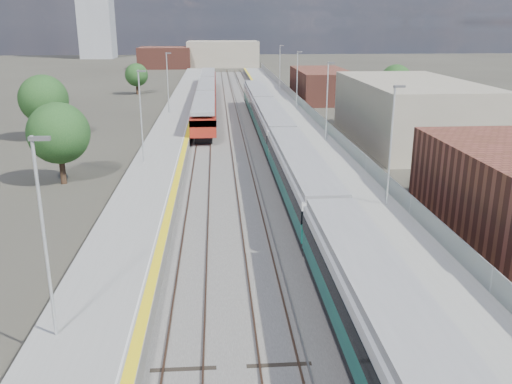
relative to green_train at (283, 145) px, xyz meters
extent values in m
plane|color=#47443A|center=(-1.50, 15.35, -2.16)|extent=(320.00, 320.00, 0.00)
cube|color=#565451|center=(-3.75, 17.85, -2.13)|extent=(10.50, 155.00, 0.06)
cube|color=#4C3323|center=(-0.72, 20.35, -2.05)|extent=(0.07, 160.00, 0.14)
cube|color=#4C3323|center=(0.72, 20.35, -2.05)|extent=(0.07, 160.00, 0.14)
cube|color=#4C3323|center=(-4.22, 20.35, -2.05)|extent=(0.07, 160.00, 0.14)
cube|color=#4C3323|center=(-2.78, 20.35, -2.05)|extent=(0.07, 160.00, 0.14)
cube|color=#4C3323|center=(-7.72, 20.35, -2.05)|extent=(0.07, 160.00, 0.14)
cube|color=#4C3323|center=(-6.28, 20.35, -2.05)|extent=(0.07, 160.00, 0.14)
cube|color=gray|center=(-1.05, 20.35, -2.06)|extent=(0.08, 160.00, 0.10)
cube|color=gray|center=(-2.45, 20.35, -2.06)|extent=(0.08, 160.00, 0.10)
cube|color=slate|center=(3.75, 17.85, -1.66)|extent=(4.70, 155.00, 1.00)
cube|color=gray|center=(3.75, 17.85, -1.15)|extent=(4.70, 155.00, 0.03)
cube|color=yellow|center=(1.65, 17.85, -1.13)|extent=(0.40, 155.00, 0.01)
cube|color=gray|center=(5.95, 17.85, -0.56)|extent=(0.06, 155.00, 1.20)
cylinder|color=#9EA0A3|center=(5.10, -12.65, 2.61)|extent=(0.12, 0.12, 7.50)
cube|color=#4C4C4F|center=(5.35, -12.65, 6.26)|extent=(0.70, 0.18, 0.14)
cylinder|color=#9EA0A3|center=(5.10, 7.35, 2.61)|extent=(0.12, 0.12, 7.50)
cube|color=#4C4C4F|center=(5.35, 7.35, 6.26)|extent=(0.70, 0.18, 0.14)
cylinder|color=#9EA0A3|center=(5.10, 27.35, 2.61)|extent=(0.12, 0.12, 7.50)
cube|color=#4C4C4F|center=(5.35, 27.35, 6.26)|extent=(0.70, 0.18, 0.14)
cylinder|color=#9EA0A3|center=(5.10, 47.35, 2.61)|extent=(0.12, 0.12, 7.50)
cube|color=#4C4C4F|center=(5.35, 47.35, 6.26)|extent=(0.70, 0.18, 0.14)
cube|color=slate|center=(-10.55, 17.85, -1.66)|extent=(4.30, 155.00, 1.00)
cube|color=gray|center=(-10.55, 17.85, -1.15)|extent=(4.30, 155.00, 0.03)
cube|color=yellow|center=(-8.65, 17.85, -1.13)|extent=(0.45, 155.00, 0.01)
cube|color=silver|center=(-9.00, 17.85, -1.13)|extent=(0.08, 155.00, 0.01)
cylinder|color=#9EA0A3|center=(-11.70, -26.65, 2.61)|extent=(0.12, 0.12, 7.50)
cube|color=#4C4C4F|center=(-11.45, -26.65, 6.26)|extent=(0.70, 0.18, 0.14)
cylinder|color=#9EA0A3|center=(-11.70, -0.65, 2.61)|extent=(0.12, 0.12, 7.50)
cube|color=#4C4C4F|center=(-11.45, -0.65, 6.26)|extent=(0.70, 0.18, 0.14)
cylinder|color=#9EA0A3|center=(-11.70, 25.35, 2.61)|extent=(0.12, 0.12, 7.50)
cube|color=#4C4C4F|center=(-11.45, 25.35, 6.26)|extent=(0.70, 0.18, 0.14)
cube|color=gray|center=(14.50, 10.35, 1.04)|extent=(11.00, 22.00, 6.40)
cube|color=brown|center=(11.50, 43.35, 0.24)|extent=(8.00, 18.00, 4.80)
cube|color=gray|center=(-3.50, 115.35, 1.34)|extent=(20.00, 14.00, 7.00)
cube|color=brown|center=(-19.50, 110.35, 0.64)|extent=(14.00, 12.00, 5.60)
cube|color=black|center=(0.00, -28.78, -1.31)|extent=(2.63, 18.83, 0.44)
cube|color=#10524F|center=(0.00, -28.78, -0.53)|extent=(2.72, 18.83, 1.10)
cube|color=black|center=(0.00, -28.78, 0.33)|extent=(2.78, 18.83, 0.75)
cube|color=silver|center=(0.00, -28.78, 0.93)|extent=(2.72, 18.83, 0.46)
cube|color=gray|center=(0.00, -28.78, 1.34)|extent=(2.41, 18.83, 0.39)
cube|color=black|center=(0.00, -9.45, -1.31)|extent=(2.63, 18.83, 0.44)
cube|color=#10524F|center=(0.00, -9.45, -0.53)|extent=(2.72, 18.83, 1.10)
cube|color=black|center=(0.00, -9.45, 0.33)|extent=(2.78, 18.83, 0.75)
cube|color=silver|center=(0.00, -9.45, 0.93)|extent=(2.72, 18.83, 0.46)
cube|color=gray|center=(0.00, -9.45, 1.34)|extent=(2.41, 18.83, 0.39)
cube|color=black|center=(0.00, 9.87, -1.31)|extent=(2.63, 18.83, 0.44)
cube|color=#10524F|center=(0.00, 9.87, -0.53)|extent=(2.72, 18.83, 1.10)
cube|color=black|center=(0.00, 9.87, 0.33)|extent=(2.78, 18.83, 0.75)
cube|color=silver|center=(0.00, 9.87, 0.93)|extent=(2.72, 18.83, 0.46)
cube|color=gray|center=(0.00, 9.87, 1.34)|extent=(2.41, 18.83, 0.39)
cube|color=black|center=(0.00, 29.20, -1.31)|extent=(2.63, 18.83, 0.44)
cube|color=#10524F|center=(0.00, 29.20, -0.53)|extent=(2.72, 18.83, 1.10)
cube|color=black|center=(0.00, 29.20, 0.33)|extent=(2.78, 18.83, 0.75)
cube|color=silver|center=(0.00, 29.20, 0.93)|extent=(2.72, 18.83, 0.46)
cube|color=gray|center=(0.00, 29.20, 1.34)|extent=(2.41, 18.83, 0.39)
cube|color=black|center=(-7.00, 17.96, -1.71)|extent=(1.82, 15.44, 0.63)
cube|color=maroon|center=(-7.00, 17.96, -0.20)|extent=(2.68, 18.17, 1.91)
cube|color=black|center=(-7.00, 17.96, 0.28)|extent=(2.73, 18.17, 0.67)
cube|color=gray|center=(-7.00, 17.96, 1.24)|extent=(2.39, 18.17, 0.38)
cube|color=black|center=(-7.00, 36.63, -1.71)|extent=(1.82, 15.44, 0.63)
cube|color=maroon|center=(-7.00, 36.63, -0.20)|extent=(2.68, 18.17, 1.91)
cube|color=black|center=(-7.00, 36.63, 0.28)|extent=(2.73, 18.17, 0.67)
cube|color=gray|center=(-7.00, 36.63, 1.24)|extent=(2.39, 18.17, 0.38)
cube|color=black|center=(-7.00, 55.30, -1.71)|extent=(1.82, 15.44, 0.63)
cube|color=maroon|center=(-7.00, 55.30, -0.20)|extent=(2.68, 18.17, 1.91)
cube|color=black|center=(-7.00, 55.30, 0.28)|extent=(2.73, 18.17, 0.67)
cube|color=gray|center=(-7.00, 55.30, 1.24)|extent=(2.39, 18.17, 0.38)
cylinder|color=#382619|center=(-17.66, -3.02, -1.04)|extent=(0.44, 0.44, 2.23)
sphere|color=#173D18|center=(-17.66, -3.02, 1.87)|extent=(4.70, 4.70, 4.70)
cylinder|color=#382619|center=(-23.76, 14.01, -0.95)|extent=(0.44, 0.44, 2.42)
sphere|color=#173D18|center=(-23.76, 14.01, 2.21)|extent=(5.10, 5.10, 5.10)
cylinder|color=#382619|center=(-19.37, 52.27, -1.22)|extent=(0.44, 0.44, 1.87)
sphere|color=#173D18|center=(-19.37, 52.27, 1.23)|extent=(3.96, 3.96, 3.96)
cylinder|color=#382619|center=(20.62, 33.88, -1.06)|extent=(0.44, 0.44, 2.20)
sphere|color=#173D18|center=(20.62, 33.88, 1.82)|extent=(4.65, 4.65, 4.65)
camera|label=1|loc=(-5.59, -44.70, 9.93)|focal=38.00mm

